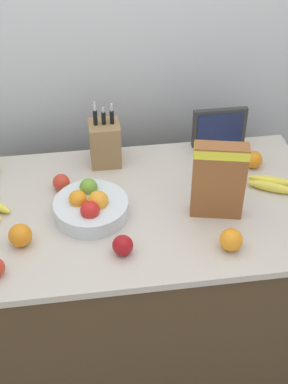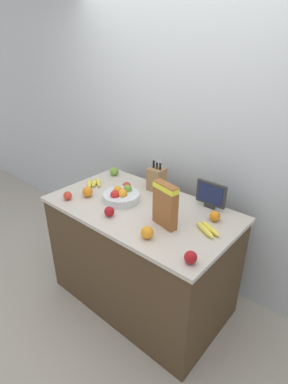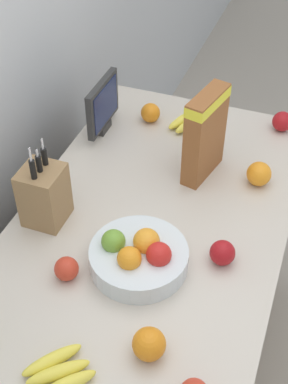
{
  "view_description": "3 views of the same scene",
  "coord_description": "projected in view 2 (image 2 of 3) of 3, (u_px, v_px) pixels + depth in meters",
  "views": [
    {
      "loc": [
        -0.2,
        -1.6,
        2.3
      ],
      "look_at": [
        0.02,
        -0.04,
        1.04
      ],
      "focal_mm": 50.0,
      "sensor_mm": 36.0,
      "label": 1
    },
    {
      "loc": [
        1.33,
        -1.51,
        2.07
      ],
      "look_at": [
        0.03,
        0.0,
        1.07
      ],
      "focal_mm": 28.0,
      "sensor_mm": 36.0,
      "label": 2
    },
    {
      "loc": [
        -1.14,
        -0.39,
        2.14
      ],
      "look_at": [
        0.05,
        0.04,
        1.01
      ],
      "focal_mm": 50.0,
      "sensor_mm": 36.0,
      "label": 3
    }
  ],
  "objects": [
    {
      "name": "ground_plane",
      "position": [
        141.0,
        296.0,
        2.73
      ],
      "size": [
        14.0,
        14.0,
        0.0
      ],
      "primitive_type": "plane",
      "color": "#B2A899"
    },
    {
      "name": "orange_front_left",
      "position": [
        88.0,
        192.0,
        2.45
      ],
      "size": [
        0.09,
        0.09,
        0.09
      ],
      "primitive_type": "sphere",
      "color": "orange",
      "rests_on": "counter"
    },
    {
      "name": "cereal_box",
      "position": [
        165.0,
        203.0,
        2.0
      ],
      "size": [
        0.21,
        0.11,
        0.32
      ],
      "rotation": [
        0.0,
        0.0,
        -0.22
      ],
      "color": "brown",
      "rests_on": "counter"
    },
    {
      "name": "apple_by_knife_block",
      "position": [
        191.0,
        257.0,
        1.71
      ],
      "size": [
        0.08,
        0.08,
        0.08
      ],
      "primitive_type": "sphere",
      "color": "#A31419",
      "rests_on": "counter"
    },
    {
      "name": "orange_front_center",
      "position": [
        215.0,
        216.0,
        2.11
      ],
      "size": [
        0.08,
        0.08,
        0.08
      ],
      "primitive_type": "sphere",
      "color": "orange",
      "rests_on": "counter"
    },
    {
      "name": "orange_by_cereal",
      "position": [
        147.0,
        233.0,
        1.93
      ],
      "size": [
        0.08,
        0.08,
        0.08
      ],
      "primitive_type": "sphere",
      "color": "orange",
      "rests_on": "counter"
    },
    {
      "name": "knife_block",
      "position": [
        157.0,
        179.0,
        2.54
      ],
      "size": [
        0.13,
        0.12,
        0.3
      ],
      "color": "#937047",
      "rests_on": "counter"
    },
    {
      "name": "apple_rightmost",
      "position": [
        109.0,
        211.0,
        2.17
      ],
      "size": [
        0.08,
        0.08,
        0.08
      ],
      "primitive_type": "sphere",
      "color": "#A31419",
      "rests_on": "counter"
    },
    {
      "name": "banana_bunch_left",
      "position": [
        94.0,
        183.0,
        2.66
      ],
      "size": [
        0.19,
        0.19,
        0.04
      ],
      "rotation": [
        0.0,
        0.0,
        5.58
      ],
      "color": "yellow",
      "rests_on": "counter"
    },
    {
      "name": "banana_bunch_right",
      "position": [
        208.0,
        229.0,
        2.0
      ],
      "size": [
        0.21,
        0.16,
        0.04
      ],
      "rotation": [
        0.0,
        0.0,
        5.85
      ],
      "color": "yellow",
      "rests_on": "counter"
    },
    {
      "name": "wall_back",
      "position": [
        189.0,
        143.0,
        2.58
      ],
      "size": [
        9.0,
        0.06,
        2.6
      ],
      "color": "silver",
      "rests_on": "ground_plane"
    },
    {
      "name": "small_monitor",
      "position": [
        211.0,
        194.0,
        2.25
      ],
      "size": [
        0.24,
        0.03,
        0.21
      ],
      "color": "#2D2D2D",
      "rests_on": "counter"
    },
    {
      "name": "fruit_bowl",
      "position": [
        121.0,
        196.0,
        2.38
      ],
      "size": [
        0.29,
        0.29,
        0.12
      ],
      "color": "silver",
      "rests_on": "counter"
    },
    {
      "name": "apple_rear",
      "position": [
        114.0,
        171.0,
        2.84
      ],
      "size": [
        0.08,
        0.08,
        0.08
      ],
      "primitive_type": "sphere",
      "color": "#6B9E33",
      "rests_on": "counter"
    },
    {
      "name": "counter",
      "position": [
        141.0,
        255.0,
        2.52
      ],
      "size": [
        1.47,
        0.84,
        0.93
      ],
      "color": "#4C3823",
      "rests_on": "ground_plane"
    },
    {
      "name": "apple_leftmost",
      "position": [
        68.0,
        196.0,
        2.4
      ],
      "size": [
        0.07,
        0.07,
        0.07
      ],
      "primitive_type": "sphere",
      "color": "red",
      "rests_on": "counter"
    },
    {
      "name": "apple_near_bananas",
      "position": [
        127.0,
        186.0,
        2.57
      ],
      "size": [
        0.07,
        0.07,
        0.07
      ],
      "primitive_type": "sphere",
      "color": "red",
      "rests_on": "counter"
    }
  ]
}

